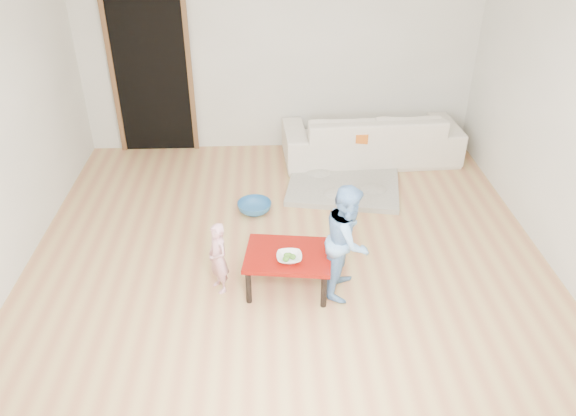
{
  "coord_description": "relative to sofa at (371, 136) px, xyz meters",
  "views": [
    {
      "loc": [
        -0.18,
        -4.46,
        3.27
      ],
      "look_at": [
        0.0,
        -0.2,
        0.65
      ],
      "focal_mm": 35.0,
      "sensor_mm": 36.0,
      "label": 1
    }
  ],
  "objects": [
    {
      "name": "red_table",
      "position": [
        -1.16,
        -2.56,
        -0.14
      ],
      "size": [
        0.81,
        0.65,
        0.37
      ],
      "primitive_type": null,
      "rotation": [
        0.0,
        0.0,
        -0.12
      ],
      "color": "maroon",
      "rests_on": "floor"
    },
    {
      "name": "child_pink",
      "position": [
        -1.77,
        -2.55,
        0.02
      ],
      "size": [
        0.27,
        0.3,
        0.68
      ],
      "primitive_type": "imported",
      "rotation": [
        0.0,
        0.0,
        -1.01
      ],
      "color": "#D56178",
      "rests_on": "floor"
    },
    {
      "name": "blanket",
      "position": [
        -0.43,
        -0.76,
        -0.29
      ],
      "size": [
        1.45,
        1.28,
        0.06
      ],
      "primitive_type": null,
      "rotation": [
        0.0,
        0.0,
        -0.18
      ],
      "color": "#B8B5A2",
      "rests_on": "floor"
    },
    {
      "name": "floor",
      "position": [
        -1.15,
        -2.05,
        -0.32
      ],
      "size": [
        5.0,
        5.0,
        0.01
      ],
      "primitive_type": "cube",
      "color": "tan",
      "rests_on": "ground"
    },
    {
      "name": "right_wall",
      "position": [
        1.35,
        -2.05,
        0.98
      ],
      "size": [
        0.02,
        5.0,
        2.6
      ],
      "primitive_type": "cube",
      "color": "white",
      "rests_on": "floor"
    },
    {
      "name": "cushion",
      "position": [
        -0.29,
        -0.25,
        0.16
      ],
      "size": [
        0.48,
        0.45,
        0.11
      ],
      "primitive_type": "cube",
      "rotation": [
        0.0,
        0.0,
        -0.21
      ],
      "color": "orange",
      "rests_on": "sofa"
    },
    {
      "name": "child_blue",
      "position": [
        -0.65,
        -2.59,
        0.2
      ],
      "size": [
        0.54,
        0.61,
        1.05
      ],
      "primitive_type": "imported",
      "rotation": [
        0.0,
        0.0,
        1.25
      ],
      "color": "#6498E8",
      "rests_on": "floor"
    },
    {
      "name": "broccoli",
      "position": [
        -1.15,
        -2.65,
        0.08
      ],
      "size": [
        0.12,
        0.12,
        0.06
      ],
      "primitive_type": null,
      "color": "#2D5919",
      "rests_on": "red_table"
    },
    {
      "name": "doorway",
      "position": [
        -2.75,
        0.43,
        0.7
      ],
      "size": [
        1.02,
        0.08,
        2.11
      ],
      "primitive_type": null,
      "color": "brown",
      "rests_on": "back_wall"
    },
    {
      "name": "basin",
      "position": [
        -1.48,
        -1.26,
        -0.26
      ],
      "size": [
        0.37,
        0.37,
        0.12
      ],
      "primitive_type": "imported",
      "color": "#2A679F",
      "rests_on": "floor"
    },
    {
      "name": "bowl",
      "position": [
        -1.15,
        -2.65,
        0.08
      ],
      "size": [
        0.22,
        0.22,
        0.05
      ],
      "primitive_type": "imported",
      "color": "white",
      "rests_on": "red_table"
    },
    {
      "name": "back_wall",
      "position": [
        -1.15,
        0.45,
        0.98
      ],
      "size": [
        5.0,
        0.02,
        2.6
      ],
      "primitive_type": "cube",
      "color": "white",
      "rests_on": "floor"
    },
    {
      "name": "sofa",
      "position": [
        0.0,
        0.0,
        0.0
      ],
      "size": [
        2.25,
        0.98,
        0.64
      ],
      "primitive_type": "imported",
      "rotation": [
        0.0,
        0.0,
        3.19
      ],
      "color": "beige",
      "rests_on": "floor"
    }
  ]
}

